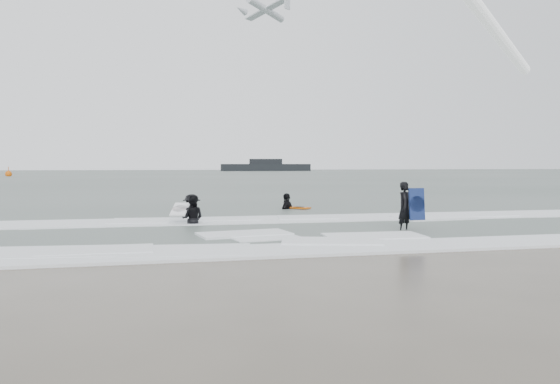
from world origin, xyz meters
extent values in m
plane|color=brown|center=(0.00, 0.00, 0.00)|extent=(320.00, 320.00, 0.00)
plane|color=#47544C|center=(0.00, 80.00, 0.06)|extent=(320.00, 320.00, 0.00)
imported|color=black|center=(3.27, 2.24, 0.00)|extent=(0.67, 0.59, 1.54)
imported|color=black|center=(-2.93, 5.25, 0.00)|extent=(0.90, 0.79, 1.57)
imported|color=black|center=(-2.82, 7.80, 0.00)|extent=(1.26, 1.27, 1.75)
imported|color=black|center=(1.48, 10.53, 0.00)|extent=(1.06, 1.16, 1.90)
imported|color=black|center=(7.13, 10.15, 0.00)|extent=(1.04, 1.08, 1.86)
cube|color=white|center=(0.00, -0.60, 0.03)|extent=(30.03, 2.32, 0.07)
cube|color=white|center=(0.00, 6.00, 0.04)|extent=(30.00, 2.60, 0.09)
sphere|color=#DF5909|center=(-28.00, 79.84, 0.41)|extent=(1.00, 1.00, 1.00)
cylinder|color=#DF5909|center=(-28.00, 79.84, 1.06)|extent=(0.10, 0.10, 1.00)
cube|color=black|center=(22.64, 131.35, 1.00)|extent=(23.86, 4.26, 1.87)
cube|color=black|center=(22.64, 131.35, 2.62)|extent=(8.52, 2.56, 1.36)
cylinder|color=silver|center=(9.02, 56.75, 21.75)|extent=(5.81, 5.43, 1.87)
cone|color=silver|center=(6.18, 59.35, 22.28)|extent=(2.01, 1.95, 1.14)
cube|color=silver|center=(9.02, 56.75, 21.70)|extent=(4.90, 5.18, 1.71)
cube|color=silver|center=(11.34, 54.62, 22.01)|extent=(0.92, 0.86, 1.30)
cylinder|color=white|center=(28.29, 39.08, 18.11)|extent=(34.15, 31.48, 7.69)
camera|label=1|loc=(-3.78, -12.98, 2.06)|focal=35.00mm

